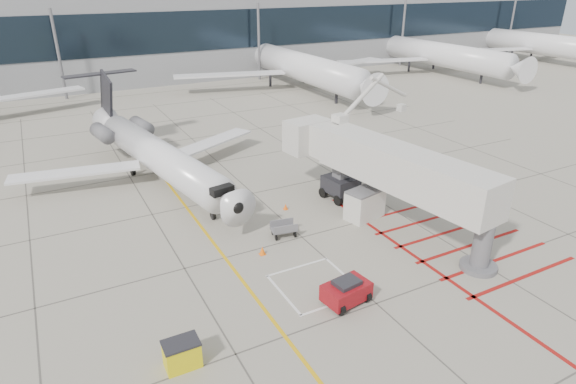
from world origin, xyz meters
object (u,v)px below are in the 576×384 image
jet_bridge (402,177)px  spill_bin (182,354)px  regional_jet (168,146)px  pushback_tug (346,291)px

jet_bridge → spill_bin: (-16.82, -5.76, -3.07)m
spill_bin → regional_jet: bearing=76.4°
jet_bridge → spill_bin: jet_bridge is taller
regional_jet → spill_bin: 20.19m
jet_bridge → pushback_tug: size_ratio=7.61×
regional_jet → jet_bridge: size_ratio=1.53×
jet_bridge → regional_jet: bearing=123.3°
regional_jet → jet_bridge: 18.10m
regional_jet → spill_bin: size_ratio=18.56×
regional_jet → pushback_tug: 19.59m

